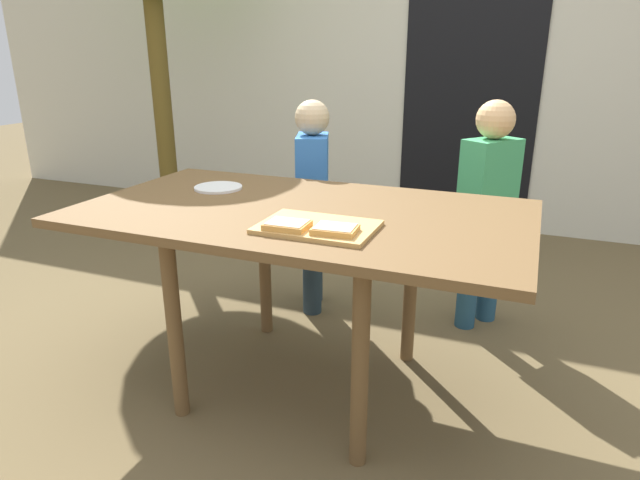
% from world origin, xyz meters
% --- Properties ---
extents(ground_plane, '(16.00, 16.00, 0.00)m').
position_xyz_m(ground_plane, '(0.00, 0.00, 0.00)').
color(ground_plane, brown).
extents(house_wall_back, '(8.00, 0.20, 2.41)m').
position_xyz_m(house_wall_back, '(0.00, 2.38, 1.21)').
color(house_wall_back, beige).
rests_on(house_wall_back, ground).
extents(house_door, '(0.90, 0.02, 2.00)m').
position_xyz_m(house_door, '(0.25, 2.27, 1.00)').
color(house_door, black).
rests_on(house_door, ground).
extents(dining_table, '(1.53, 0.87, 0.70)m').
position_xyz_m(dining_table, '(0.00, 0.00, 0.63)').
color(dining_table, brown).
rests_on(dining_table, ground).
extents(cutting_board, '(0.35, 0.25, 0.01)m').
position_xyz_m(cutting_board, '(0.14, -0.19, 0.70)').
color(cutting_board, tan).
rests_on(cutting_board, dining_table).
extents(pizza_slice_near_left, '(0.13, 0.10, 0.02)m').
position_xyz_m(pizza_slice_near_left, '(0.07, -0.25, 0.72)').
color(pizza_slice_near_left, gold).
rests_on(pizza_slice_near_left, cutting_board).
extents(pizza_slice_near_right, '(0.13, 0.11, 0.02)m').
position_xyz_m(pizza_slice_near_right, '(0.21, -0.24, 0.72)').
color(pizza_slice_near_right, gold).
rests_on(pizza_slice_near_right, cutting_board).
extents(plate_white_left, '(0.19, 0.19, 0.01)m').
position_xyz_m(plate_white_left, '(-0.42, 0.14, 0.70)').
color(plate_white_left, white).
rests_on(plate_white_left, dining_table).
extents(child_left, '(0.21, 0.27, 1.01)m').
position_xyz_m(child_left, '(-0.23, 0.64, 0.57)').
color(child_left, '#23343F').
rests_on(child_left, ground).
extents(child_right, '(0.25, 0.28, 1.02)m').
position_xyz_m(child_right, '(0.55, 0.76, 0.58)').
color(child_right, navy).
rests_on(child_right, ground).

